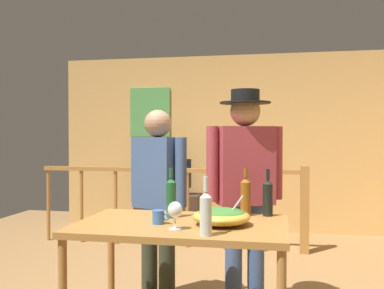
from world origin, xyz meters
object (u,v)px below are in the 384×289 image
Objects in this scene: framed_picture at (150,112)px; wine_bottle_amber at (245,196)px; tv_console at (169,213)px; serving_table at (181,236)px; stair_railing at (206,196)px; salad_bowl at (222,216)px; flat_screen_tv at (168,174)px; mug_blue at (159,217)px; wine_bottle_dark at (268,197)px; wine_bottle_green at (171,197)px; person_standing_left at (158,192)px; wine_bottle_clear at (206,212)px; wine_glass at (175,211)px; person_standing_right at (245,179)px.

framed_picture is 2.23× the size of wine_bottle_amber.
serving_table reaches higher than tv_console.
stair_railing is 2.60m from salad_bowl.
flat_screen_tv is 5.94× the size of mug_blue.
mug_blue is at bearing -76.71° from tv_console.
wine_bottle_green reaches higher than wine_bottle_dark.
wine_bottle_amber is 2.94× the size of mug_blue.
wine_bottle_dark is 0.95× the size of wine_bottle_green.
person_standing_left is at bearing 158.21° from wine_bottle_dark.
wine_bottle_amber is (1.65, -3.25, -0.75)m from framed_picture.
stair_railing is 2.89m from wine_bottle_clear.
wine_glass is 1.48× the size of mug_blue.
serving_table is 0.29m from wine_bottle_green.
mug_blue is (1.14, -3.63, -0.84)m from framed_picture.
wine_bottle_green is at bearing 25.74° from person_standing_right.
tv_console is at bearing 104.62° from wine_bottle_green.
stair_railing is 9.96× the size of wine_bottle_green.
tv_console is 8.19× the size of mug_blue.
wine_bottle_green is at bearing -161.27° from wine_bottle_amber.
person_standing_left is at bearing 106.02° from mug_blue.
framed_picture reaches higher than person_standing_left.
mug_blue is at bearing -76.59° from flat_screen_tv.
framed_picture is at bearing 113.08° from salad_bowl.
salad_bowl is at bearing -127.09° from wine_bottle_dark.
wine_glass is at bearing -144.26° from salad_bowl.
wine_glass is (1.28, -3.76, -0.78)m from framed_picture.
mug_blue is (-0.65, -0.40, -0.09)m from wine_bottle_dark.
wine_bottle_dark is at bearing 45.95° from wine_glass.
wine_bottle_amber is at bearing -73.79° from stair_railing.
mug_blue is (0.13, -2.58, 0.23)m from stair_railing.
person_standing_left is (-0.35, 0.88, -0.01)m from wine_glass.
wine_bottle_green is (-0.10, 0.15, 0.22)m from serving_table.
wine_glass is 0.63m from wine_bottle_amber.
tv_console is at bearing 107.39° from wine_bottle_clear.
serving_table is 0.44m from wine_bottle_clear.
tv_console is at bearing 130.76° from stair_railing.
flat_screen_tv is (-0.66, 0.73, 0.20)m from stair_railing.
salad_bowl is 2.16× the size of wine_glass.
mug_blue is (0.79, -3.31, 0.03)m from flat_screen_tv.
wine_bottle_green reaches higher than mug_blue.
framed_picture is 1.81m from stair_railing.
framed_picture is 3.68m from wine_bottle_green.
stair_railing is 10.25× the size of wine_bottle_amber.
person_standing_right is at bearing -71.63° from stair_railing.
stair_railing is 10.43× the size of wine_bottle_dark.
person_standing_right reaches higher than wine_glass.
flat_screen_tv is at bearing 104.76° from wine_bottle_green.
wine_bottle_clear reaches higher than tv_console.
framed_picture reaches higher than wine_bottle_dark.
tv_console is at bearing 90.00° from flat_screen_tv.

